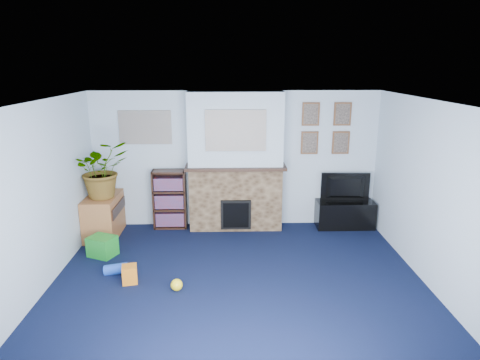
{
  "coord_description": "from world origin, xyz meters",
  "views": [
    {
      "loc": [
        -0.11,
        -5.12,
        2.85
      ],
      "look_at": [
        0.05,
        0.84,
        1.21
      ],
      "focal_mm": 32.0,
      "sensor_mm": 36.0,
      "label": 1
    }
  ],
  "objects_px": {
    "television": "(346,188)",
    "sideboard": "(104,216)",
    "tv_stand": "(345,215)",
    "bookshelf": "(170,200)"
  },
  "relations": [
    {
      "from": "tv_stand",
      "to": "sideboard",
      "type": "relative_size",
      "value": 1.12
    },
    {
      "from": "television",
      "to": "sideboard",
      "type": "distance_m",
      "value": 4.22
    },
    {
      "from": "tv_stand",
      "to": "bookshelf",
      "type": "height_order",
      "value": "bookshelf"
    },
    {
      "from": "tv_stand",
      "to": "bookshelf",
      "type": "bearing_deg",
      "value": 178.59
    },
    {
      "from": "television",
      "to": "sideboard",
      "type": "height_order",
      "value": "television"
    },
    {
      "from": "television",
      "to": "sideboard",
      "type": "xyz_separation_m",
      "value": [
        -4.19,
        -0.3,
        -0.38
      ]
    },
    {
      "from": "tv_stand",
      "to": "television",
      "type": "height_order",
      "value": "television"
    },
    {
      "from": "tv_stand",
      "to": "sideboard",
      "type": "xyz_separation_m",
      "value": [
        -4.19,
        -0.28,
        0.12
      ]
    },
    {
      "from": "television",
      "to": "bookshelf",
      "type": "height_order",
      "value": "bookshelf"
    },
    {
      "from": "television",
      "to": "bookshelf",
      "type": "distance_m",
      "value": 3.12
    }
  ]
}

